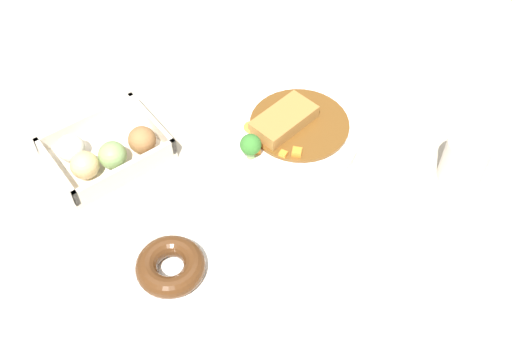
# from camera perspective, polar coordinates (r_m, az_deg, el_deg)

# --- Properties ---
(ground_plane) EXTENTS (1.60, 1.60, 0.00)m
(ground_plane) POSITION_cam_1_polar(r_m,az_deg,el_deg) (1.06, -1.28, 0.96)
(ground_plane) COLOR #B2A893
(curry_plate) EXTENTS (0.28, 0.28, 0.07)m
(curry_plate) POSITION_cam_1_polar(r_m,az_deg,el_deg) (1.09, 2.23, 3.63)
(curry_plate) COLOR white
(curry_plate) RESTS_ON ground_plane
(donut_box) EXTENTS (0.19, 0.15, 0.06)m
(donut_box) POSITION_cam_1_polar(r_m,az_deg,el_deg) (1.07, -13.72, 1.69)
(donut_box) COLOR beige
(donut_box) RESTS_ON ground_plane
(chocolate_ring_donut) EXTENTS (0.15, 0.15, 0.03)m
(chocolate_ring_donut) POSITION_cam_1_polar(r_m,az_deg,el_deg) (0.93, -7.87, -8.78)
(chocolate_ring_donut) COLOR white
(chocolate_ring_donut) RESTS_ON ground_plane
(coffee_mug) EXTENTS (0.07, 0.07, 0.08)m
(coffee_mug) POSITION_cam_1_polar(r_m,az_deg,el_deg) (1.06, 18.66, 0.92)
(coffee_mug) COLOR silver
(coffee_mug) RESTS_ON ground_plane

